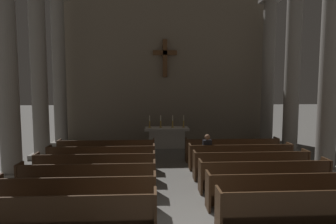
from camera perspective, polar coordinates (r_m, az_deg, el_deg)
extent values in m
cube|color=#422B19|center=(6.58, -20.16, -19.03)|extent=(3.71, 0.40, 0.05)
cube|color=#422B19|center=(6.27, -20.87, -17.56)|extent=(3.71, 0.05, 0.50)
cube|color=#422B19|center=(6.83, -19.63, -20.16)|extent=(3.71, 0.04, 0.40)
cube|color=#422B19|center=(6.28, -2.54, -19.42)|extent=(0.06, 0.50, 0.95)
cube|color=#422B19|center=(7.59, -17.57, -15.59)|extent=(3.71, 0.40, 0.05)
cube|color=#422B19|center=(7.30, -18.08, -14.18)|extent=(3.71, 0.05, 0.50)
cube|color=#422B19|center=(7.84, -17.18, -16.67)|extent=(3.71, 0.04, 0.40)
cube|color=#422B19|center=(7.33, -2.65, -15.68)|extent=(0.06, 0.50, 0.95)
cube|color=#422B19|center=(8.64, -15.65, -12.94)|extent=(3.71, 0.40, 0.05)
cube|color=#422B19|center=(8.35, -16.03, -11.62)|extent=(3.71, 0.05, 0.50)
cube|color=#422B19|center=(8.88, -15.35, -13.96)|extent=(3.71, 0.04, 0.40)
cube|color=#422B19|center=(8.41, -2.73, -12.90)|extent=(0.06, 0.50, 0.95)
cube|color=#422B19|center=(9.19, -27.48, -11.91)|extent=(0.06, 0.50, 0.95)
cube|color=#422B19|center=(9.71, -14.18, -10.86)|extent=(3.71, 0.40, 0.05)
cube|color=#422B19|center=(9.42, -14.48, -9.63)|extent=(3.71, 0.05, 0.50)
cube|color=#422B19|center=(9.94, -13.95, -11.82)|extent=(3.71, 0.04, 0.40)
cube|color=#422B19|center=(9.50, -2.78, -10.74)|extent=(0.06, 0.50, 0.95)
cube|color=#422B19|center=(10.20, -24.81, -10.11)|extent=(0.06, 0.50, 0.95)
cube|color=#422B19|center=(10.79, -13.01, -9.19)|extent=(3.71, 0.40, 0.05)
cube|color=#422B19|center=(10.51, -13.25, -8.04)|extent=(3.71, 0.05, 0.50)
cube|color=#422B19|center=(11.02, -12.83, -10.09)|extent=(3.71, 0.04, 0.40)
cube|color=#422B19|center=(10.60, -2.83, -9.04)|extent=(0.06, 0.50, 0.95)
cube|color=#422B19|center=(11.23, -22.65, -8.63)|extent=(0.06, 0.50, 0.95)
cube|color=#422B19|center=(11.88, -12.07, -7.82)|extent=(3.71, 0.40, 0.05)
cube|color=#422B19|center=(11.60, -12.27, -6.75)|extent=(3.71, 0.05, 0.50)
cube|color=#422B19|center=(12.11, -11.92, -8.67)|extent=(3.71, 0.04, 0.40)
cube|color=#422B19|center=(11.71, -2.87, -7.65)|extent=(0.06, 0.50, 0.95)
cube|color=#422B19|center=(12.28, -20.87, -7.39)|extent=(0.06, 0.50, 0.95)
cube|color=#422B19|center=(7.11, 25.67, -17.33)|extent=(3.71, 0.40, 0.05)
cube|color=#422B19|center=(6.83, 26.71, -15.85)|extent=(3.71, 0.05, 0.50)
cube|color=#422B19|center=(7.35, 24.89, -18.47)|extent=(3.71, 0.04, 0.40)
cube|color=#422B19|center=(6.43, 10.06, -18.88)|extent=(0.06, 0.50, 0.95)
cube|color=#422B19|center=(8.06, 21.64, -14.47)|extent=(3.71, 0.40, 0.05)
cube|color=#422B19|center=(7.78, 22.43, -13.08)|extent=(3.71, 0.05, 0.50)
cube|color=#422B19|center=(8.29, 21.05, -15.54)|extent=(3.71, 0.04, 0.40)
cube|color=#422B19|center=(7.46, 7.99, -15.35)|extent=(0.06, 0.50, 0.95)
cube|color=#422B19|center=(9.05, 18.55, -12.17)|extent=(3.71, 0.40, 0.05)
cube|color=#422B19|center=(8.77, 19.16, -10.87)|extent=(3.71, 0.05, 0.50)
cube|color=#422B19|center=(9.28, 18.09, -13.18)|extent=(3.71, 0.04, 0.40)
cube|color=#422B19|center=(8.52, 6.47, -12.68)|extent=(0.06, 0.50, 0.95)
cube|color=#422B19|center=(9.86, 29.01, -10.82)|extent=(0.06, 0.50, 0.95)
cube|color=#422B19|center=(10.08, 16.12, -10.30)|extent=(3.71, 0.40, 0.05)
cube|color=#422B19|center=(9.80, 16.60, -9.10)|extent=(3.71, 0.05, 0.50)
cube|color=#422B19|center=(10.30, 15.75, -11.25)|extent=(3.71, 0.04, 0.40)
cube|color=#422B19|center=(9.60, 5.31, -10.59)|extent=(0.06, 0.50, 0.95)
cube|color=#422B19|center=(10.80, 25.75, -9.29)|extent=(0.06, 0.50, 0.95)
cube|color=#422B19|center=(11.12, 14.16, -8.77)|extent=(3.71, 0.40, 0.05)
cube|color=#422B19|center=(10.85, 14.55, -7.65)|extent=(3.71, 0.05, 0.50)
cube|color=#422B19|center=(11.34, 13.86, -9.66)|extent=(3.71, 0.04, 0.40)
cube|color=#422B19|center=(10.69, 4.40, -8.92)|extent=(0.06, 0.50, 0.95)
cube|color=#422B19|center=(11.78, 23.05, -7.99)|extent=(0.06, 0.50, 0.95)
cube|color=#422B19|center=(12.18, 12.55, -7.50)|extent=(3.71, 0.40, 0.05)
cube|color=#422B19|center=(11.91, 12.87, -6.45)|extent=(3.71, 0.05, 0.50)
cube|color=#422B19|center=(12.40, 12.30, -8.33)|extent=(3.71, 0.04, 0.40)
cube|color=#422B19|center=(11.79, 3.66, -7.57)|extent=(0.06, 0.50, 0.95)
cube|color=#422B19|center=(12.79, 20.78, -6.88)|extent=(0.06, 0.50, 0.95)
cube|color=gray|center=(11.18, -28.61, -10.91)|extent=(0.91, 0.91, 0.20)
cylinder|color=gray|center=(10.79, -29.48, 7.95)|extent=(0.65, 0.65, 7.45)
cube|color=gray|center=(11.86, 28.74, -10.01)|extent=(0.91, 0.91, 0.20)
cylinder|color=gray|center=(11.49, 29.55, 7.74)|extent=(0.65, 0.65, 7.45)
cube|color=gray|center=(13.53, -23.79, -7.96)|extent=(0.91, 0.91, 0.20)
cylinder|color=gray|center=(13.21, -24.39, 7.55)|extent=(0.65, 0.65, 7.45)
cube|color=gray|center=(14.10, 23.04, -7.40)|extent=(0.91, 0.91, 0.20)
cylinder|color=gray|center=(13.79, 23.59, 7.47)|extent=(0.65, 0.65, 7.45)
cube|color=gray|center=(15.97, -20.46, -5.85)|extent=(0.91, 0.91, 0.20)
cylinder|color=gray|center=(15.69, -20.89, 7.25)|extent=(0.65, 0.65, 7.45)
cube|color=gray|center=(16.45, 18.97, -5.48)|extent=(0.91, 0.91, 0.20)
cylinder|color=gray|center=(16.19, 19.36, 7.23)|extent=(0.65, 0.65, 7.45)
cube|color=gray|center=(16.77, 19.79, 20.33)|extent=(0.97, 0.97, 0.16)
cube|color=#BCB7AD|center=(14.37, -0.27, -5.35)|extent=(1.76, 0.72, 0.88)
cube|color=#BCB7AD|center=(14.29, -0.27, -3.38)|extent=(2.20, 0.90, 0.12)
cube|color=silver|center=(14.28, -0.27, -3.12)|extent=(2.09, 0.86, 0.01)
cylinder|color=#B79338|center=(14.26, -3.69, -3.08)|extent=(0.16, 0.16, 0.02)
cylinder|color=#B79338|center=(14.24, -3.69, -2.46)|extent=(0.07, 0.07, 0.33)
cylinder|color=silver|center=(14.20, -3.70, -1.24)|extent=(0.04, 0.04, 0.27)
cylinder|color=#B79338|center=(14.26, -1.47, -3.06)|extent=(0.16, 0.16, 0.02)
cylinder|color=#B79338|center=(14.24, -1.48, -2.45)|extent=(0.07, 0.07, 0.33)
cylinder|color=silver|center=(14.20, -1.48, -1.23)|extent=(0.04, 0.04, 0.27)
cylinder|color=#B79338|center=(14.29, 0.93, -3.05)|extent=(0.16, 0.16, 0.02)
cylinder|color=#B79338|center=(14.27, 0.93, -2.43)|extent=(0.07, 0.07, 0.33)
cylinder|color=silver|center=(14.23, 0.94, -1.22)|extent=(0.04, 0.04, 0.27)
cylinder|color=#B79338|center=(14.34, 3.13, -3.02)|extent=(0.16, 0.16, 0.02)
cylinder|color=#B79338|center=(14.32, 3.13, -2.41)|extent=(0.07, 0.07, 0.33)
cylinder|color=silver|center=(14.28, 3.14, -1.20)|extent=(0.04, 0.04, 0.27)
cube|color=gray|center=(16.32, -0.67, 9.10)|extent=(11.93, 0.25, 8.36)
cube|color=brown|center=(16.11, -0.63, 10.64)|extent=(0.25, 0.25, 2.06)
cube|color=brown|center=(16.14, -0.63, 11.74)|extent=(1.32, 0.25, 0.25)
cube|color=#26262B|center=(11.04, 7.53, -9.83)|extent=(0.24, 0.14, 0.45)
cube|color=#26262B|center=(10.85, 7.67, -8.56)|extent=(0.28, 0.36, 0.12)
cube|color=black|center=(10.65, 7.83, -7.00)|extent=(0.32, 0.20, 0.54)
sphere|color=#9E7051|center=(10.57, 7.86, -4.98)|extent=(0.20, 0.20, 0.20)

